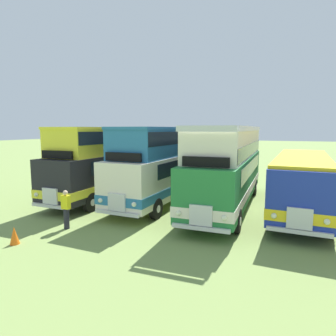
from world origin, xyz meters
The scene contains 7 objects.
ground_plane centered at (0.00, 0.00, 0.00)m, with size 200.00×200.00×0.00m, color #7A934C.
bus_first_in_row centered at (-9.53, 0.38, 2.48)m, with size 2.73×11.61×4.49m.
bus_second_in_row centered at (-5.71, -0.18, 2.47)m, with size 2.89×10.22×4.49m.
bus_third_in_row centered at (-1.91, -0.10, 2.36)m, with size 2.75×11.46×4.52m.
bus_fourth_in_row centered at (1.91, 0.37, 1.75)m, with size 2.99×10.66×2.99m.
cone_near_end centered at (-8.39, -8.67, 0.35)m, with size 0.36×0.36×0.69m, color orange.
marshal_person centered at (-7.77, -6.49, 0.89)m, with size 0.36×0.24×1.73m.
Camera 1 is at (1.16, -16.61, 4.39)m, focal length 31.85 mm.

